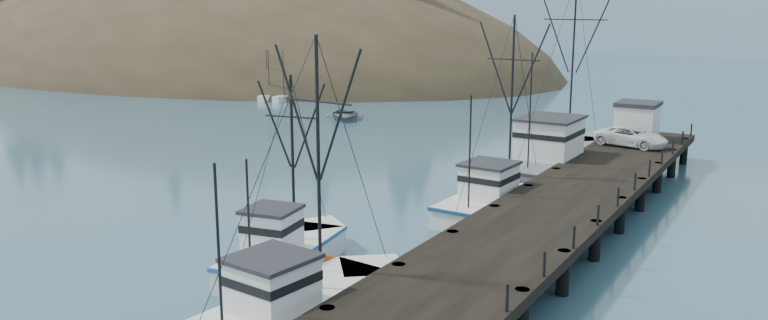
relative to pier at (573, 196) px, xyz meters
The scene contains 13 objects.
ground 21.33m from the pier, 131.19° to the right, with size 400.00×400.00×0.00m, color #30556B.
pier is the anchor object (origin of this frame).
headland 108.95m from the pier, 144.86° to the left, with size 134.80×78.00×51.00m.
distant_ridge 154.06m from the pier, 91.49° to the left, with size 360.00×40.00×26.00m, color #9EB2C6.
distant_ridge_far 177.43m from the pier, 107.72° to the left, with size 180.00×25.00×18.00m, color silver.
moored_sailboats 61.27m from the pier, 139.73° to the left, with size 23.40×19.13×6.35m.
trawler_near 18.87m from the pier, 105.52° to the right, with size 4.77×11.38×11.45m.
trawler_mid 16.48m from the pier, 125.22° to the right, with size 4.29×9.20×9.35m.
trawler_far 4.59m from the pier, behind, with size 4.32×11.64×11.83m.
work_vessel 11.96m from the pier, 111.03° to the left, with size 5.58×17.41×14.33m.
pier_shed 18.09m from the pier, 91.91° to the left, with size 3.00×3.20×2.80m.
pickup_truck 14.74m from the pier, 90.96° to the left, with size 2.34×5.07×1.41m, color white.
motorboat 40.27m from the pier, 141.83° to the left, with size 4.23×5.92×1.23m, color slate.
Camera 1 is at (25.33, -23.69, 12.40)m, focal length 35.00 mm.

